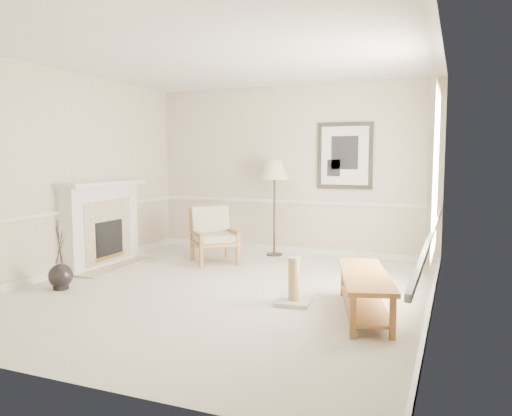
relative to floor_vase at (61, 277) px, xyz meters
The scene contains 8 objects.
ground 2.07m from the floor_vase, 20.13° to the left, with size 5.50×5.50×0.00m, color silver.
room 2.79m from the floor_vase, 20.78° to the left, with size 5.04×5.54×2.92m.
fireplace 1.45m from the floor_vase, 107.39° to the left, with size 0.64×1.64×1.31m.
floor_vase is the anchor object (origin of this frame).
armchair 2.48m from the floor_vase, 65.35° to the left, with size 0.97×0.97×0.88m.
floor_lamp 3.79m from the floor_vase, 60.51° to the left, with size 0.57×0.57×1.63m.
bench 3.79m from the floor_vase, ahead, with size 0.88×1.65×0.45m.
scratching_post 2.99m from the floor_vase, ahead, with size 0.42×0.42×0.55m.
Camera 1 is at (2.72, -5.53, 1.68)m, focal length 35.00 mm.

